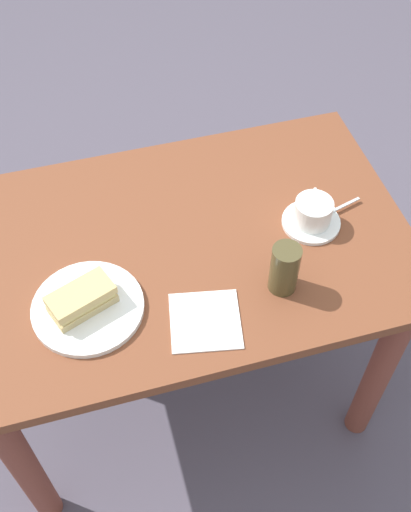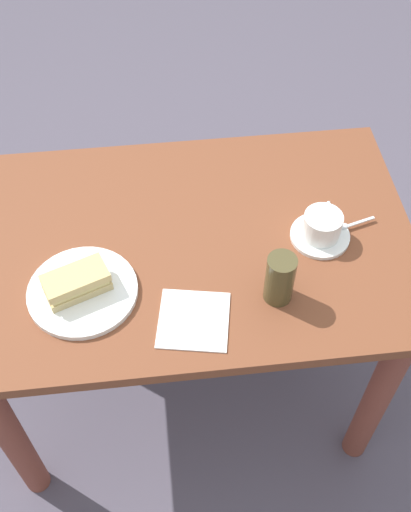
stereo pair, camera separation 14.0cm
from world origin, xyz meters
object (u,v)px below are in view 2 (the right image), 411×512
Objects in this scene: coffee_cup at (322,225)px; spoon at (350,224)px; sandwich_plate at (83,291)px; coffee_saucer at (320,236)px; napkin at (193,320)px; drinking_glass at (280,279)px; dining_table at (186,276)px; sandwich_front at (76,282)px.

spoon is at bearing -165.04° from coffee_cup.
coffee_saucer is (-0.56, -0.10, -0.00)m from sandwich_plate.
sandwich_plate is 1.63× the size of napkin.
sandwich_plate is 0.57m from coffee_cup.
coffee_cup reaches higher than sandwich_plate.
coffee_cup reaches higher than spoon.
spoon is (-0.08, -0.02, -0.03)m from coffee_cup.
sandwich_plate is 2.15× the size of coffee_cup.
coffee_saucer is 1.12× the size of drinking_glass.
coffee_cup is at bearing -115.07° from coffee_saucer.
coffee_cup is 0.90× the size of drinking_glass.
sandwich_plate reaches higher than dining_table.
sandwich_plate is at bearing 28.27° from dining_table.
sandwich_plate is 0.65m from spoon.
sandwich_front is 1.04× the size of napkin.
drinking_glass is at bearing 172.77° from sandwich_plate.
sandwich_front is (0.01, -0.00, 0.03)m from sandwich_plate.
sandwich_front reaches higher than coffee_saucer.
coffee_cup is at bearing -130.08° from drinking_glass.
spoon reaches higher than napkin.
spoon is (-0.08, -0.02, 0.01)m from coffee_saucer.
spoon is 0.46m from napkin.
sandwich_plate is 0.03m from sandwich_front.
sandwich_plate is 0.25m from napkin.
napkin is at bearing 31.81° from coffee_cup.
coffee_cup reaches higher than coffee_saucer.
drinking_glass is (-0.19, -0.04, 0.06)m from napkin.
coffee_cup is 0.21m from drinking_glass.
dining_table is 0.33m from sandwich_front.
spoon is at bearing -169.27° from sandwich_front.
sandwich_front reaches higher than spoon.
sandwich_plate is 1.57× the size of sandwich_front.
spoon is at bearing -151.07° from napkin.
sandwich_front is (0.24, 0.13, 0.18)m from dining_table.
sandwich_front is at bearing 10.15° from coffee_cup.
sandwich_plate is (0.24, 0.13, 0.15)m from dining_table.
sandwich_front is at bearing 10.73° from spoon.
drinking_glass is (-0.19, 0.18, 0.21)m from dining_table.
napkin is (0.32, 0.20, -0.00)m from coffee_saucer.
coffee_saucer reaches higher than napkin.
sandwich_plate reaches higher than coffee_saucer.
coffee_cup reaches higher than sandwich_front.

